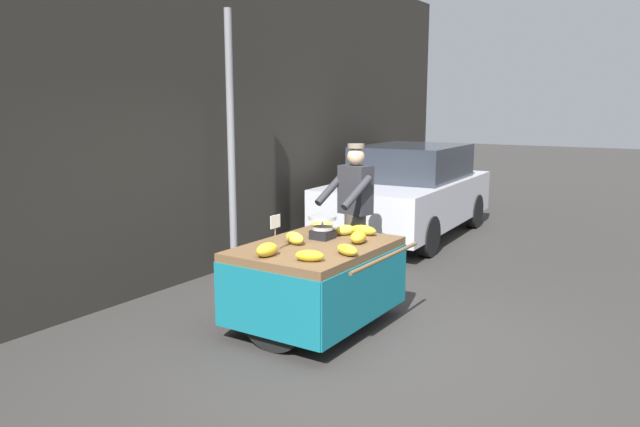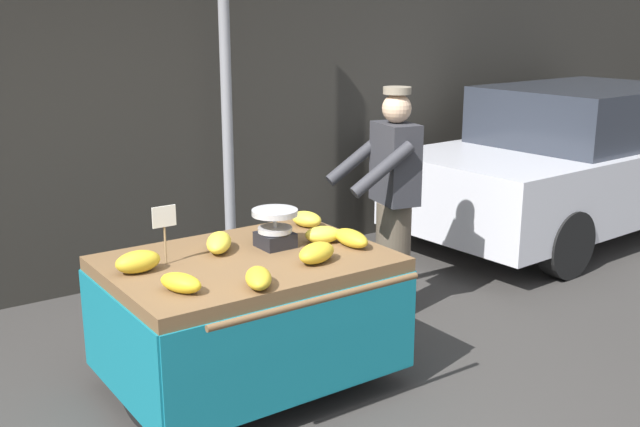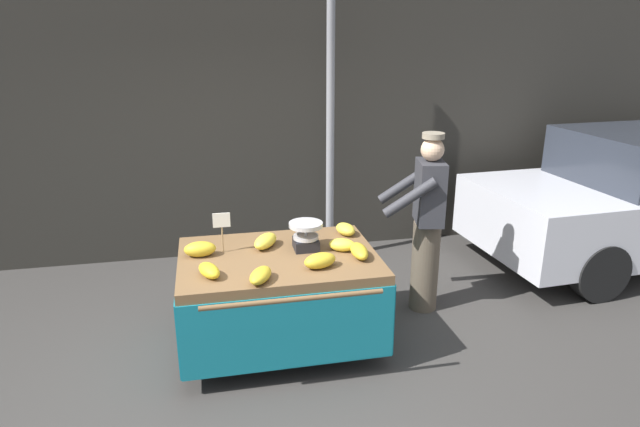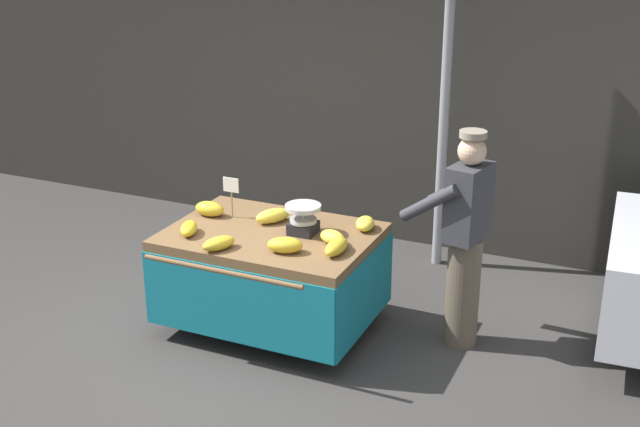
% 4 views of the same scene
% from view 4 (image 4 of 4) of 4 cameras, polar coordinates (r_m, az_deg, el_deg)
% --- Properties ---
extents(ground_plane, '(60.00, 60.00, 0.00)m').
position_cam_4_polar(ground_plane, '(6.56, -7.30, -9.24)').
color(ground_plane, '#383533').
extents(back_wall, '(16.00, 0.24, 4.30)m').
position_cam_4_polar(back_wall, '(8.28, 2.37, 13.05)').
color(back_wall, '#2D2B26').
rests_on(back_wall, ground).
extents(street_pole, '(0.09, 0.09, 3.29)m').
position_cam_4_polar(street_pole, '(7.53, 8.62, 8.14)').
color(street_pole, gray).
rests_on(street_pole, ground).
extents(banana_cart, '(1.62, 1.36, 0.84)m').
position_cam_4_polar(banana_cart, '(6.55, -3.38, -3.07)').
color(banana_cart, brown).
rests_on(banana_cart, ground).
extents(weighing_scale, '(0.28, 0.28, 0.24)m').
position_cam_4_polar(weighing_scale, '(6.39, -1.16, -0.39)').
color(weighing_scale, black).
rests_on(weighing_scale, banana_cart).
extents(price_sign, '(0.14, 0.01, 0.34)m').
position_cam_4_polar(price_sign, '(6.71, -6.14, 1.71)').
color(price_sign, '#997A51').
rests_on(price_sign, banana_cart).
extents(banana_bunch_0, '(0.28, 0.33, 0.11)m').
position_cam_4_polar(banana_bunch_0, '(6.64, -3.27, -0.16)').
color(banana_bunch_0, yellow).
rests_on(banana_bunch_0, banana_cart).
extents(banana_bunch_1, '(0.20, 0.26, 0.10)m').
position_cam_4_polar(banana_bunch_1, '(6.50, 3.13, -0.70)').
color(banana_bunch_1, yellow).
rests_on(banana_bunch_1, banana_cart).
extents(banana_bunch_2, '(0.13, 0.29, 0.10)m').
position_cam_4_polar(banana_bunch_2, '(6.05, 1.13, -2.31)').
color(banana_bunch_2, gold).
rests_on(banana_bunch_2, banana_cart).
extents(banana_bunch_3, '(0.24, 0.30, 0.10)m').
position_cam_4_polar(banana_bunch_3, '(6.17, -6.99, -2.05)').
color(banana_bunch_3, gold).
rests_on(banana_bunch_3, banana_cart).
extents(banana_bunch_4, '(0.26, 0.22, 0.10)m').
position_cam_4_polar(banana_bunch_4, '(6.22, 0.85, -1.64)').
color(banana_bunch_4, yellow).
rests_on(banana_bunch_4, banana_cart).
extents(banana_bunch_5, '(0.21, 0.28, 0.10)m').
position_cam_4_polar(banana_bunch_5, '(6.48, -9.02, -1.02)').
color(banana_bunch_5, gold).
rests_on(banana_bunch_5, banana_cart).
extents(banana_bunch_6, '(0.30, 0.23, 0.12)m').
position_cam_4_polar(banana_bunch_6, '(6.07, -2.43, -2.19)').
color(banana_bunch_6, gold).
rests_on(banana_bunch_6, banana_cart).
extents(banana_bunch_7, '(0.26, 0.15, 0.12)m').
position_cam_4_polar(banana_bunch_7, '(6.83, -7.61, 0.32)').
color(banana_bunch_7, gold).
rests_on(banana_bunch_7, banana_cart).
extents(vendor_person, '(0.65, 0.60, 1.71)m').
position_cam_4_polar(vendor_person, '(6.32, 9.91, -1.75)').
color(vendor_person, brown).
rests_on(vendor_person, ground).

